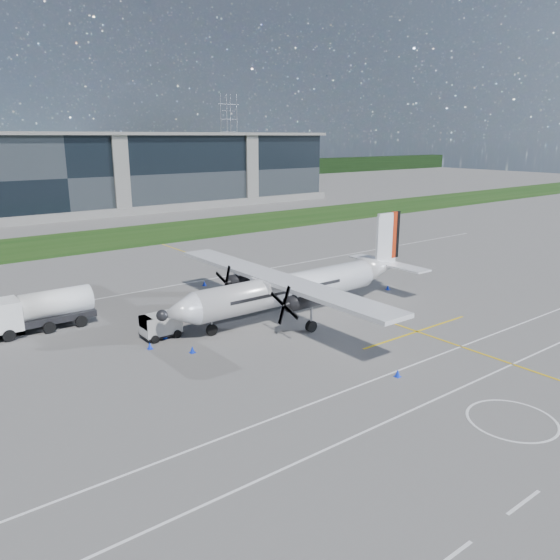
{
  "coord_description": "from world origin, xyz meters",
  "views": [
    {
      "loc": [
        -30.06,
        -31.37,
        14.82
      ],
      "look_at": [
        -2.21,
        4.86,
        2.75
      ],
      "focal_mm": 35.0,
      "sensor_mm": 36.0,
      "label": 1
    }
  ],
  "objects_px": {
    "safety_cone_nose_stbd": "(165,335)",
    "turboprop_aircraft": "(297,270)",
    "safety_cone_stbdwing": "(204,283)",
    "safety_cone_portwing": "(398,373)",
    "pylon_east": "(229,136)",
    "safety_cone_tail": "(388,287)",
    "fuel_tanker_truck": "(34,312)",
    "safety_cone_fwd": "(150,346)",
    "baggage_tug": "(161,326)",
    "safety_cone_nose_port": "(192,349)",
    "ground_crew_person": "(201,308)"
  },
  "relations": [
    {
      "from": "ground_crew_person",
      "to": "safety_cone_nose_port",
      "type": "bearing_deg",
      "value": 143.19
    },
    {
      "from": "pylon_east",
      "to": "safety_cone_stbdwing",
      "type": "bearing_deg",
      "value": -123.42
    },
    {
      "from": "safety_cone_nose_stbd",
      "to": "turboprop_aircraft",
      "type": "bearing_deg",
      "value": -7.89
    },
    {
      "from": "safety_cone_stbdwing",
      "to": "safety_cone_fwd",
      "type": "bearing_deg",
      "value": -132.95
    },
    {
      "from": "safety_cone_nose_stbd",
      "to": "safety_cone_portwing",
      "type": "distance_m",
      "value": 17.55
    },
    {
      "from": "safety_cone_tail",
      "to": "safety_cone_nose_stbd",
      "type": "relative_size",
      "value": 1.0
    },
    {
      "from": "baggage_tug",
      "to": "safety_cone_fwd",
      "type": "xyz_separation_m",
      "value": [
        -1.69,
        -1.64,
        -0.67
      ]
    },
    {
      "from": "safety_cone_stbdwing",
      "to": "safety_cone_nose_stbd",
      "type": "bearing_deg",
      "value": -131.18
    },
    {
      "from": "pylon_east",
      "to": "fuel_tanker_truck",
      "type": "bearing_deg",
      "value": -127.51
    },
    {
      "from": "safety_cone_stbdwing",
      "to": "safety_cone_nose_port",
      "type": "height_order",
      "value": "same"
    },
    {
      "from": "turboprop_aircraft",
      "to": "safety_cone_tail",
      "type": "distance_m",
      "value": 12.67
    },
    {
      "from": "safety_cone_stbdwing",
      "to": "safety_cone_portwing",
      "type": "xyz_separation_m",
      "value": [
        -1.23,
        -26.59,
        0.0
      ]
    },
    {
      "from": "ground_crew_person",
      "to": "safety_cone_stbdwing",
      "type": "xyz_separation_m",
      "value": [
        5.62,
        9.3,
        -0.79
      ]
    },
    {
      "from": "turboprop_aircraft",
      "to": "safety_cone_stbdwing",
      "type": "height_order",
      "value": "turboprop_aircraft"
    },
    {
      "from": "turboprop_aircraft",
      "to": "safety_cone_stbdwing",
      "type": "relative_size",
      "value": 52.52
    },
    {
      "from": "safety_cone_fwd",
      "to": "safety_cone_portwing",
      "type": "xyz_separation_m",
      "value": [
        10.49,
        -13.99,
        0.0
      ]
    },
    {
      "from": "fuel_tanker_truck",
      "to": "ground_crew_person",
      "type": "bearing_deg",
      "value": -25.9
    },
    {
      "from": "pylon_east",
      "to": "ground_crew_person",
      "type": "height_order",
      "value": "pylon_east"
    },
    {
      "from": "safety_cone_portwing",
      "to": "pylon_east",
      "type": "bearing_deg",
      "value": 60.83
    },
    {
      "from": "pylon_east",
      "to": "safety_cone_nose_port",
      "type": "distance_m",
      "value": 179.05
    },
    {
      "from": "pylon_east",
      "to": "safety_cone_fwd",
      "type": "distance_m",
      "value": 178.14
    },
    {
      "from": "safety_cone_stbdwing",
      "to": "safety_cone_tail",
      "type": "bearing_deg",
      "value": -42.08
    },
    {
      "from": "safety_cone_tail",
      "to": "safety_cone_portwing",
      "type": "distance_m",
      "value": 20.63
    },
    {
      "from": "safety_cone_portwing",
      "to": "turboprop_aircraft",
      "type": "bearing_deg",
      "value": 78.01
    },
    {
      "from": "safety_cone_nose_port",
      "to": "safety_cone_portwing",
      "type": "xyz_separation_m",
      "value": [
        8.42,
        -11.49,
        0.0
      ]
    },
    {
      "from": "safety_cone_fwd",
      "to": "safety_cone_tail",
      "type": "bearing_deg",
      "value": 0.36
    },
    {
      "from": "safety_cone_tail",
      "to": "ground_crew_person",
      "type": "bearing_deg",
      "value": 170.82
    },
    {
      "from": "pylon_east",
      "to": "baggage_tug",
      "type": "xyz_separation_m",
      "value": [
        -98.44,
        -144.94,
        -14.08
      ]
    },
    {
      "from": "safety_cone_fwd",
      "to": "safety_cone_nose_stbd",
      "type": "distance_m",
      "value": 2.21
    },
    {
      "from": "safety_cone_fwd",
      "to": "safety_cone_portwing",
      "type": "distance_m",
      "value": 17.49
    },
    {
      "from": "safety_cone_fwd",
      "to": "ground_crew_person",
      "type": "bearing_deg",
      "value": 28.32
    },
    {
      "from": "ground_crew_person",
      "to": "safety_cone_fwd",
      "type": "relative_size",
      "value": 4.18
    },
    {
      "from": "safety_cone_tail",
      "to": "safety_cone_portwing",
      "type": "relative_size",
      "value": 1.0
    },
    {
      "from": "fuel_tanker_truck",
      "to": "baggage_tug",
      "type": "height_order",
      "value": "fuel_tanker_truck"
    },
    {
      "from": "safety_cone_stbdwing",
      "to": "safety_cone_nose_stbd",
      "type": "xyz_separation_m",
      "value": [
        -9.92,
        -11.33,
        0.0
      ]
    },
    {
      "from": "fuel_tanker_truck",
      "to": "safety_cone_nose_stbd",
      "type": "height_order",
      "value": "fuel_tanker_truck"
    },
    {
      "from": "fuel_tanker_truck",
      "to": "safety_cone_portwing",
      "type": "distance_m",
      "value": 28.0
    },
    {
      "from": "pylon_east",
      "to": "safety_cone_portwing",
      "type": "bearing_deg",
      "value": -119.17
    },
    {
      "from": "pylon_east",
      "to": "safety_cone_tail",
      "type": "height_order",
      "value": "pylon_east"
    },
    {
      "from": "fuel_tanker_truck",
      "to": "safety_cone_fwd",
      "type": "height_order",
      "value": "fuel_tanker_truck"
    },
    {
      "from": "fuel_tanker_truck",
      "to": "safety_cone_fwd",
      "type": "xyz_separation_m",
      "value": [
        5.52,
        -8.94,
        -1.29
      ]
    },
    {
      "from": "fuel_tanker_truck",
      "to": "safety_cone_nose_port",
      "type": "xyz_separation_m",
      "value": [
        7.59,
        -11.44,
        -1.29
      ]
    },
    {
      "from": "pylon_east",
      "to": "safety_cone_portwing",
      "type": "distance_m",
      "value": 184.49
    },
    {
      "from": "turboprop_aircraft",
      "to": "baggage_tug",
      "type": "xyz_separation_m",
      "value": [
        -11.7,
        1.98,
        -3.02
      ]
    },
    {
      "from": "pylon_east",
      "to": "safety_cone_tail",
      "type": "relative_size",
      "value": 60.0
    },
    {
      "from": "baggage_tug",
      "to": "safety_cone_nose_port",
      "type": "bearing_deg",
      "value": -84.72
    },
    {
      "from": "turboprop_aircraft",
      "to": "safety_cone_tail",
      "type": "xyz_separation_m",
      "value": [
        12.12,
        0.5,
        -3.69
      ]
    },
    {
      "from": "pylon_east",
      "to": "safety_cone_tail",
      "type": "xyz_separation_m",
      "value": [
        -74.62,
        -146.43,
        -14.75
      ]
    },
    {
      "from": "safety_cone_tail",
      "to": "safety_cone_nose_port",
      "type": "bearing_deg",
      "value": -173.53
    },
    {
      "from": "safety_cone_tail",
      "to": "safety_cone_nose_port",
      "type": "xyz_separation_m",
      "value": [
        -23.43,
        -2.66,
        0.0
      ]
    }
  ]
}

